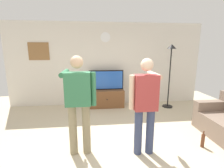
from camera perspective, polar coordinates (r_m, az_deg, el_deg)
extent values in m
plane|color=beige|center=(3.12, 2.85, -24.09)|extent=(8.40, 8.40, 0.00)
cube|color=silver|center=(5.48, -1.83, 6.86)|extent=(6.40, 0.10, 2.70)
cube|color=brown|center=(5.33, -1.95, -4.98)|extent=(1.12, 0.47, 0.57)
sphere|color=black|center=(5.09, -1.75, -5.49)|extent=(0.04, 0.04, 0.04)
cube|color=black|center=(5.24, -2.04, 1.43)|extent=(1.10, 0.06, 0.63)
cube|color=blue|center=(5.21, -2.01, 1.36)|extent=(1.04, 0.01, 0.57)
cylinder|color=white|center=(5.41, -2.34, 16.09)|extent=(0.31, 0.03, 0.31)
cube|color=olive|center=(5.66, -24.33, 10.44)|extent=(0.62, 0.04, 0.54)
cylinder|color=black|center=(5.68, 18.86, -7.41)|extent=(0.32, 0.32, 0.03)
cylinder|color=black|center=(5.45, 19.52, 1.88)|extent=(0.04, 0.04, 1.83)
cone|color=black|center=(5.38, 20.26, 12.27)|extent=(0.28, 0.28, 0.14)
cylinder|color=gray|center=(3.04, -13.54, -15.40)|extent=(0.14, 0.14, 0.91)
cylinder|color=gray|center=(3.02, -8.97, -15.42)|extent=(0.14, 0.14, 0.91)
cube|color=#33724C|center=(2.77, -11.88, -1.73)|extent=(0.43, 0.22, 0.57)
sphere|color=tan|center=(2.70, -12.29, 7.54)|extent=(0.21, 0.21, 0.21)
cylinder|color=#33724C|center=(3.05, -16.39, 3.73)|extent=(0.09, 0.58, 0.09)
cube|color=white|center=(3.36, -15.45, 4.51)|extent=(0.04, 0.12, 0.04)
cylinder|color=#33724C|center=(2.76, -6.53, -1.76)|extent=(0.09, 0.09, 0.58)
cylinder|color=#384266|center=(3.02, 9.17, -16.31)|extent=(0.14, 0.14, 0.83)
cylinder|color=#384266|center=(3.08, 13.18, -15.90)|extent=(0.14, 0.14, 0.83)
cube|color=#A53838|center=(2.79, 11.79, -2.98)|extent=(0.39, 0.22, 0.61)
sphere|color=beige|center=(2.71, 12.21, 6.64)|extent=(0.21, 0.21, 0.21)
cylinder|color=beige|center=(2.72, 6.97, -2.90)|extent=(0.09, 0.09, 0.58)
cylinder|color=beige|center=(3.08, 14.61, 3.12)|extent=(0.09, 0.58, 0.09)
cube|color=white|center=(3.38, 12.71, 3.96)|extent=(0.04, 0.12, 0.04)
cube|color=#7F6B5B|center=(4.61, 31.86, -6.36)|extent=(0.85, 0.20, 0.22)
cylinder|color=#592D19|center=(3.72, 29.25, -16.98)|extent=(0.07, 0.07, 0.26)
cylinder|color=#4C2814|center=(3.65, 29.52, -14.71)|extent=(0.02, 0.02, 0.07)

